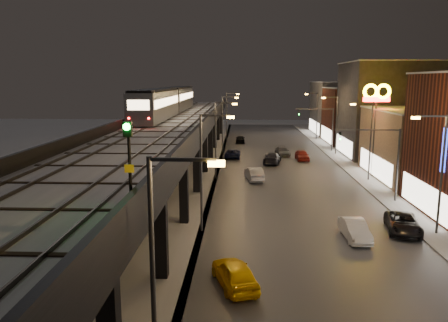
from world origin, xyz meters
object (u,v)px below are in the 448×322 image
object	(u,v)px
car_near_white	(254,174)
car_mid_silver	(233,154)
car_taxi	(235,274)
car_onc_red	(302,156)
car_onc_silver	(355,230)
car_onc_dark	(403,224)
car_mid_dark	(272,158)
rail_signal	(128,146)
car_onc_white	(282,152)
car_far_white	(240,139)
subway_train	(168,101)

from	to	relation	value
car_near_white	car_mid_silver	xyz separation A→B (m)	(-2.80, 14.88, -0.10)
car_taxi	car_onc_red	size ratio (longest dim) A/B	1.05
car_onc_silver	car_onc_dark	distance (m)	4.34
car_near_white	car_mid_dark	size ratio (longest dim) A/B	0.87
rail_signal	car_mid_dark	world-z (taller)	rail_signal
rail_signal	car_onc_dark	distance (m)	24.26
car_onc_white	car_onc_red	distance (m)	4.47
car_taxi	car_far_white	size ratio (longest dim) A/B	1.12
car_far_white	car_onc_white	size ratio (longest dim) A/B	0.90
car_onc_white	subway_train	bearing A→B (deg)	179.27
car_near_white	car_onc_white	bearing A→B (deg)	-114.90
car_mid_dark	car_onc_white	distance (m)	6.74
car_mid_silver	car_far_white	world-z (taller)	car_far_white
subway_train	car_onc_white	world-z (taller)	subway_train
car_mid_silver	car_far_white	size ratio (longest dim) A/B	1.19
car_mid_dark	car_near_white	bearing A→B (deg)	85.45
car_onc_silver	car_onc_red	size ratio (longest dim) A/B	1.00
car_near_white	car_onc_red	world-z (taller)	car_near_white
car_mid_silver	car_onc_red	size ratio (longest dim) A/B	1.12
car_taxi	car_mid_dark	distance (m)	37.21
car_mid_silver	car_onc_white	distance (m)	7.85
car_near_white	car_onc_red	size ratio (longest dim) A/B	1.08
rail_signal	car_taxi	bearing A→B (deg)	56.58
car_near_white	car_onc_dark	world-z (taller)	car_near_white
car_onc_red	car_taxi	bearing A→B (deg)	-104.33
car_onc_silver	car_onc_red	bearing A→B (deg)	87.45
subway_train	car_near_white	bearing A→B (deg)	-50.68
rail_signal	car_onc_silver	world-z (taller)	rail_signal
car_taxi	car_onc_silver	world-z (taller)	car_taxi
car_taxi	car_onc_dark	xyz separation A→B (m)	(12.63, 9.36, -0.07)
car_taxi	car_near_white	xyz separation A→B (m)	(1.81, 26.49, -0.00)
rail_signal	car_onc_dark	size ratio (longest dim) A/B	0.65
car_onc_red	car_mid_silver	bearing A→B (deg)	168.97
car_near_white	car_mid_dark	distance (m)	10.80
car_onc_dark	car_onc_red	xyz separation A→B (m)	(-3.54, 30.30, 0.03)
rail_signal	car_onc_silver	size ratio (longest dim) A/B	0.76
subway_train	rail_signal	bearing A→B (deg)	-82.35
subway_train	car_far_white	xyz separation A→B (m)	(10.57, 15.73, -7.80)
rail_signal	car_near_white	distance (m)	34.18
car_far_white	car_onc_silver	distance (m)	50.19
car_taxi	car_onc_red	world-z (taller)	car_taxi
subway_train	car_onc_white	distance (m)	18.88
car_mid_silver	car_onc_dark	xyz separation A→B (m)	(13.62, -32.00, 0.03)
car_far_white	car_onc_red	world-z (taller)	car_onc_red
rail_signal	car_onc_white	bearing A→B (deg)	77.84
car_mid_silver	car_onc_dark	bearing A→B (deg)	114.57
car_onc_dark	car_onc_red	size ratio (longest dim) A/B	1.17
car_mid_dark	car_onc_dark	bearing A→B (deg)	116.69
car_taxi	car_onc_silver	bearing A→B (deg)	-156.06
rail_signal	car_taxi	size ratio (longest dim) A/B	0.72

